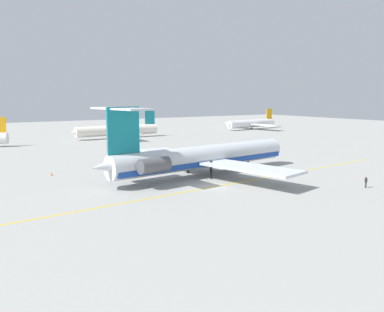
# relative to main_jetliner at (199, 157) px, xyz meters

# --- Properties ---
(ground) EXTENTS (353.73, 353.73, 0.00)m
(ground) POSITION_rel_main_jetliner_xyz_m (-2.89, -8.15, -3.31)
(ground) COLOR #9E9E99
(main_jetliner) EXTENTS (41.70, 36.91, 12.15)m
(main_jetliner) POSITION_rel_main_jetliner_xyz_m (0.00, 0.00, 0.00)
(main_jetliner) COLOR silver
(main_jetliner) RESTS_ON ground
(airliner_mid_right) EXTENTS (29.21, 28.77, 8.77)m
(airliner_mid_right) POSITION_rel_main_jetliner_xyz_m (11.28, 66.94, -0.73)
(airliner_mid_right) COLOR silver
(airliner_mid_right) RESTS_ON ground
(airliner_far_right) EXTENTS (27.83, 27.61, 8.32)m
(airliner_far_right) POSITION_rel_main_jetliner_xyz_m (72.27, 70.90, -0.86)
(airliner_far_right) COLOR white
(airliner_far_right) RESTS_ON ground
(ground_crew_near_nose) EXTENTS (0.28, 0.43, 1.72)m
(ground_crew_near_nose) POSITION_rel_main_jetliner_xyz_m (16.06, -21.20, -2.22)
(ground_crew_near_nose) COLOR black
(ground_crew_near_nose) RESTS_ON ground
(ground_crew_near_tail) EXTENTS (0.29, 0.41, 1.82)m
(ground_crew_near_tail) POSITION_rel_main_jetliner_xyz_m (14.40, 23.44, -2.16)
(ground_crew_near_tail) COLOR black
(ground_crew_near_tail) RESTS_ON ground
(safety_cone_nose) EXTENTS (0.40, 0.40, 0.55)m
(safety_cone_nose) POSITION_rel_main_jetliner_xyz_m (-21.57, 14.05, -3.04)
(safety_cone_nose) COLOR #EA590F
(safety_cone_nose) RESTS_ON ground
(taxiway_centreline) EXTENTS (79.22, 7.55, 0.01)m
(taxiway_centreline) POSITION_rel_main_jetliner_xyz_m (1.16, -8.01, -3.31)
(taxiway_centreline) COLOR gold
(taxiway_centreline) RESTS_ON ground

